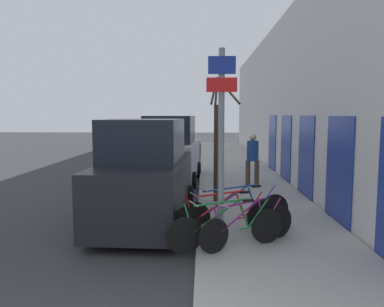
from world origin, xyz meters
The scene contains 12 objects.
ground_plane centered at (0.00, 11.20, 0.00)m, with size 80.00×80.00×0.00m, color #333335.
sidewalk_curb centered at (2.60, 14.00, 0.07)m, with size 3.20×32.00×0.15m.
building_facade centered at (4.35, 13.93, 3.22)m, with size 0.23×32.00×6.50m.
signpost centered at (1.45, 4.11, 2.11)m, with size 0.54×0.13×3.61m.
bicycle_0 centered at (1.57, 4.06, 0.54)m, with size 2.17×0.90×0.92m.
bicycle_1 centered at (1.99, 4.26, 0.52)m, with size 1.88×1.28×0.87m.
bicycle_2 centered at (1.57, 4.73, 0.55)m, with size 2.19×0.90×0.93m.
bicycle_3 centered at (1.82, 5.10, 0.57)m, with size 2.41×1.10×0.98m.
parked_car_0 centered at (-0.24, 6.14, 1.12)m, with size 2.20×4.56×2.49m.
parked_car_1 centered at (-0.11, 11.57, 1.14)m, with size 2.30×4.40×2.55m.
pedestrian_near centered at (2.83, 10.19, 1.18)m, with size 0.46×0.40×1.79m.
street_tree centered at (1.51, 7.79, 1.78)m, with size 0.79×0.95×3.49m.
Camera 1 is at (1.12, -2.61, 2.60)m, focal length 35.00 mm.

